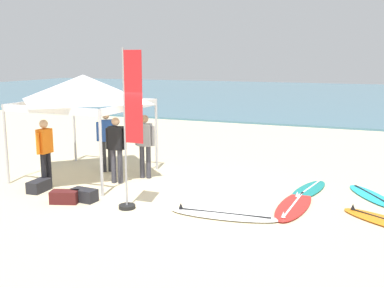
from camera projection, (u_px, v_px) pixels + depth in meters
ground_plane at (172, 197)px, 10.75m from camera, size 80.00×80.00×0.00m
sea at (325, 96)px, 38.17m from camera, size 80.00×36.00×0.10m
canopy_tent at (84, 89)px, 12.18m from camera, size 2.95×2.95×2.75m
surfboard_red at (294, 205)px, 10.00m from camera, size 0.72×2.32×0.19m
surfboard_white at (223, 214)px, 9.43m from camera, size 2.32×0.78×0.19m
surfboard_cyan at (372, 196)px, 10.69m from camera, size 1.39×1.86×0.19m
surfboard_teal at (309, 190)px, 11.18m from camera, size 0.87×2.01×0.19m
person_blue at (106, 137)px, 12.94m from camera, size 0.45×0.39×1.71m
person_orange at (45, 149)px, 11.34m from camera, size 0.24×0.55×1.71m
person_grey at (145, 142)px, 12.23m from camera, size 0.55×0.27×1.71m
person_black at (116, 145)px, 11.74m from camera, size 0.54×0.28×1.71m
banner_flag at (130, 137)px, 9.59m from camera, size 0.60×0.36×3.40m
gear_bag_near_tent at (65, 197)px, 10.27m from camera, size 0.67×0.50×0.28m
gear_bag_by_pole at (84, 195)px, 10.40m from camera, size 0.63×0.37×0.28m
gear_bag_on_sand at (39, 186)px, 11.15m from camera, size 0.36×0.62×0.28m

